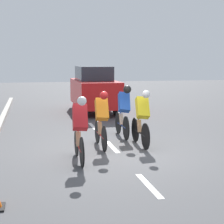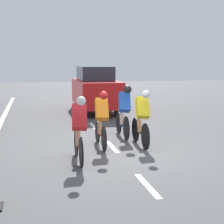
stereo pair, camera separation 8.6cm
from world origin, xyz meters
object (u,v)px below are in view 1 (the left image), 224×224
(cyclist_blue, at_px, (124,110))
(support_car, at_px, (94,89))
(cyclist_yellow, at_px, (142,117))
(cyclist_orange, at_px, (101,118))
(cyclist_red, at_px, (80,128))

(cyclist_blue, relative_size, support_car, 0.41)
(cyclist_blue, distance_m, support_car, 5.63)
(cyclist_yellow, bearing_deg, cyclist_blue, -81.10)
(cyclist_blue, xyz_separation_m, cyclist_orange, (0.91, 1.20, -0.03))
(cyclist_red, height_order, support_car, support_car)
(cyclist_orange, relative_size, cyclist_red, 1.01)
(support_car, bearing_deg, cyclist_orange, 81.89)
(cyclist_blue, relative_size, cyclist_yellow, 1.01)
(cyclist_yellow, distance_m, cyclist_red, 2.23)
(cyclist_yellow, relative_size, cyclist_red, 1.02)
(cyclist_orange, distance_m, support_car, 6.90)
(cyclist_red, xyz_separation_m, support_car, (-1.72, -8.10, 0.23))
(cyclist_orange, bearing_deg, cyclist_yellow, 178.27)
(cyclist_blue, bearing_deg, cyclist_orange, 52.98)
(cyclist_red, relative_size, support_car, 0.39)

